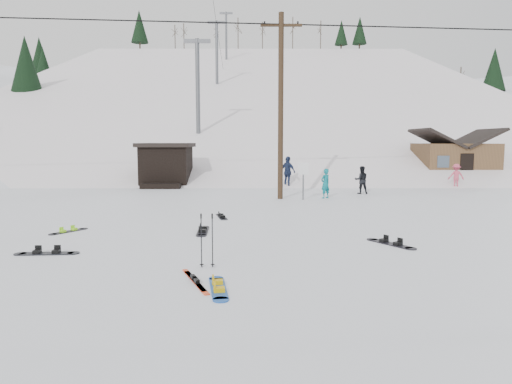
{
  "coord_description": "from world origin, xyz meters",
  "views": [
    {
      "loc": [
        0.72,
        -8.6,
        2.87
      ],
      "look_at": [
        0.76,
        4.54,
        1.4
      ],
      "focal_mm": 32.0,
      "sensor_mm": 36.0,
      "label": 1
    }
  ],
  "objects_px": {
    "utility_pole": "(281,104)",
    "hero_snowboard": "(218,288)",
    "cabin": "(454,161)",
    "hero_skis": "(195,280)"
  },
  "relations": [
    {
      "from": "hero_snowboard",
      "to": "cabin",
      "type": "bearing_deg",
      "value": -40.58
    },
    {
      "from": "utility_pole",
      "to": "hero_skis",
      "type": "relative_size",
      "value": 5.22
    },
    {
      "from": "utility_pole",
      "to": "hero_snowboard",
      "type": "xyz_separation_m",
      "value": [
        -1.99,
        -13.98,
        -4.65
      ]
    },
    {
      "from": "cabin",
      "to": "hero_snowboard",
      "type": "xyz_separation_m",
      "value": [
        -14.99,
        -23.98,
        -1.45
      ]
    },
    {
      "from": "cabin",
      "to": "hero_skis",
      "type": "height_order",
      "value": "cabin"
    },
    {
      "from": "hero_skis",
      "to": "cabin",
      "type": "bearing_deg",
      "value": 34.66
    },
    {
      "from": "utility_pole",
      "to": "cabin",
      "type": "xyz_separation_m",
      "value": [
        13.0,
        10.0,
        -3.2
      ]
    },
    {
      "from": "utility_pole",
      "to": "hero_skis",
      "type": "xyz_separation_m",
      "value": [
        -2.51,
        -13.52,
        -4.65
      ]
    },
    {
      "from": "cabin",
      "to": "hero_skis",
      "type": "distance_m",
      "value": 28.2
    },
    {
      "from": "utility_pole",
      "to": "cabin",
      "type": "bearing_deg",
      "value": 37.56
    }
  ]
}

